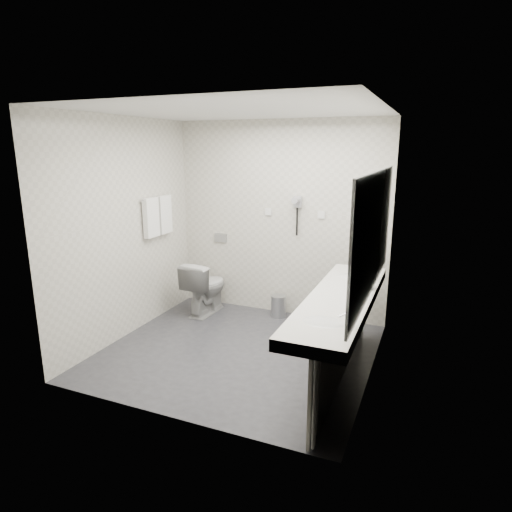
% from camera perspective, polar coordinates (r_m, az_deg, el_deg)
% --- Properties ---
extents(floor, '(2.80, 2.80, 0.00)m').
position_cam_1_polar(floor, '(4.86, -2.37, -12.34)').
color(floor, '#2E2E34').
rests_on(floor, ground).
extents(ceiling, '(2.80, 2.80, 0.00)m').
position_cam_1_polar(ceiling, '(4.37, -2.71, 18.51)').
color(ceiling, silver).
rests_on(ceiling, wall_back).
extents(wall_back, '(2.80, 0.00, 2.80)m').
position_cam_1_polar(wall_back, '(5.63, 3.09, 4.73)').
color(wall_back, beige).
rests_on(wall_back, floor).
extents(wall_front, '(2.80, 0.00, 2.80)m').
position_cam_1_polar(wall_front, '(3.35, -11.97, -1.99)').
color(wall_front, beige).
rests_on(wall_front, floor).
extents(wall_left, '(0.00, 2.60, 2.60)m').
position_cam_1_polar(wall_left, '(5.19, -16.70, 3.36)').
color(wall_left, beige).
rests_on(wall_left, floor).
extents(wall_right, '(0.00, 2.60, 2.60)m').
position_cam_1_polar(wall_right, '(4.07, 15.63, 0.63)').
color(wall_right, beige).
rests_on(wall_right, floor).
extents(vanity_counter, '(0.55, 2.20, 0.10)m').
position_cam_1_polar(vanity_counter, '(4.05, 10.97, -5.83)').
color(vanity_counter, silver).
rests_on(vanity_counter, floor).
extents(vanity_panel, '(0.03, 2.15, 0.75)m').
position_cam_1_polar(vanity_panel, '(4.20, 11.04, -11.33)').
color(vanity_panel, gray).
rests_on(vanity_panel, floor).
extents(vanity_post_near, '(0.06, 0.06, 0.75)m').
position_cam_1_polar(vanity_post_near, '(3.31, 7.68, -18.72)').
color(vanity_post_near, silver).
rests_on(vanity_post_near, floor).
extents(vanity_post_far, '(0.06, 0.06, 0.75)m').
position_cam_1_polar(vanity_post_far, '(5.15, 13.75, -6.65)').
color(vanity_post_far, silver).
rests_on(vanity_post_far, floor).
extents(mirror, '(0.02, 2.20, 1.05)m').
position_cam_1_polar(mirror, '(3.84, 15.22, 2.92)').
color(mirror, '#B2BCC6').
rests_on(mirror, wall_right).
extents(basin_near, '(0.40, 0.31, 0.05)m').
position_cam_1_polar(basin_near, '(3.44, 8.75, -8.73)').
color(basin_near, silver).
rests_on(basin_near, vanity_counter).
extents(basin_far, '(0.40, 0.31, 0.05)m').
position_cam_1_polar(basin_far, '(4.64, 12.64, -2.86)').
color(basin_far, silver).
rests_on(basin_far, vanity_counter).
extents(faucet_near, '(0.04, 0.04, 0.15)m').
position_cam_1_polar(faucet_near, '(3.37, 12.05, -7.73)').
color(faucet_near, silver).
rests_on(faucet_near, vanity_counter).
extents(faucet_far, '(0.04, 0.04, 0.15)m').
position_cam_1_polar(faucet_far, '(4.59, 15.10, -2.03)').
color(faucet_far, silver).
rests_on(faucet_far, vanity_counter).
extents(soap_bottle_a, '(0.07, 0.07, 0.11)m').
position_cam_1_polar(soap_bottle_a, '(4.07, 13.35, -4.33)').
color(soap_bottle_a, white).
rests_on(soap_bottle_a, vanity_counter).
extents(soap_bottle_c, '(0.04, 0.04, 0.11)m').
position_cam_1_polar(soap_bottle_c, '(3.94, 13.33, -4.88)').
color(soap_bottle_c, white).
rests_on(soap_bottle_c, vanity_counter).
extents(glass_left, '(0.08, 0.08, 0.11)m').
position_cam_1_polar(glass_left, '(4.25, 14.80, -3.59)').
color(glass_left, silver).
rests_on(glass_left, vanity_counter).
extents(glass_right, '(0.08, 0.08, 0.12)m').
position_cam_1_polar(glass_right, '(4.30, 14.96, -3.36)').
color(glass_right, silver).
rests_on(glass_right, vanity_counter).
extents(toilet, '(0.44, 0.73, 0.71)m').
position_cam_1_polar(toilet, '(5.84, -6.63, -4.04)').
color(toilet, silver).
rests_on(toilet, floor).
extents(flush_plate, '(0.18, 0.02, 0.12)m').
position_cam_1_polar(flush_plate, '(6.01, -4.67, 2.38)').
color(flush_plate, '#B2B5BA').
rests_on(flush_plate, wall_back).
extents(pedal_bin, '(0.23, 0.23, 0.27)m').
position_cam_1_polar(pedal_bin, '(5.73, 2.96, -6.64)').
color(pedal_bin, '#B2B5BA').
rests_on(pedal_bin, floor).
extents(bin_lid, '(0.20, 0.20, 0.02)m').
position_cam_1_polar(bin_lid, '(5.68, 2.98, -5.27)').
color(bin_lid, '#B2B5BA').
rests_on(bin_lid, pedal_bin).
extents(towel_rail, '(0.02, 0.62, 0.02)m').
position_cam_1_polar(towel_rail, '(5.55, -12.94, 7.39)').
color(towel_rail, silver).
rests_on(towel_rail, wall_left).
extents(towel_near, '(0.07, 0.24, 0.48)m').
position_cam_1_polar(towel_near, '(5.46, -13.57, 4.92)').
color(towel_near, white).
rests_on(towel_near, towel_rail).
extents(towel_far, '(0.07, 0.24, 0.48)m').
position_cam_1_polar(towel_far, '(5.69, -11.92, 5.35)').
color(towel_far, white).
rests_on(towel_far, towel_rail).
extents(dryer_cradle, '(0.10, 0.04, 0.14)m').
position_cam_1_polar(dryer_cradle, '(5.49, 5.49, 7.09)').
color(dryer_cradle, '#98979D').
rests_on(dryer_cradle, wall_back).
extents(dryer_barrel, '(0.08, 0.14, 0.08)m').
position_cam_1_polar(dryer_barrel, '(5.42, 5.28, 7.32)').
color(dryer_barrel, '#98979D').
rests_on(dryer_barrel, dryer_cradle).
extents(dryer_cord, '(0.02, 0.02, 0.35)m').
position_cam_1_polar(dryer_cord, '(5.51, 5.39, 4.49)').
color(dryer_cord, black).
rests_on(dryer_cord, dryer_cradle).
extents(switch_plate_a, '(0.09, 0.02, 0.09)m').
position_cam_1_polar(switch_plate_a, '(5.66, 1.62, 5.81)').
color(switch_plate_a, silver).
rests_on(switch_plate_a, wall_back).
extents(switch_plate_b, '(0.09, 0.02, 0.09)m').
position_cam_1_polar(switch_plate_b, '(5.45, 8.54, 5.35)').
color(switch_plate_b, silver).
rests_on(switch_plate_b, wall_back).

